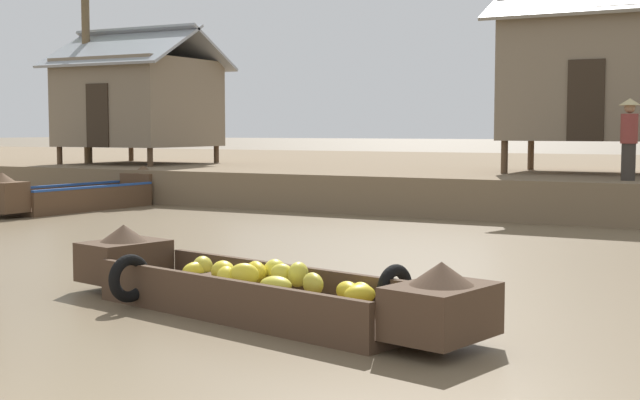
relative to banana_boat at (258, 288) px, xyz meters
The scene contains 6 objects.
ground_plane 5.16m from the banana_boat, 79.56° to the left, with size 300.00×300.00×0.00m, color #726047.
banana_boat is the anchor object (origin of this frame).
cargo_boat_upstream 12.93m from the banana_boat, 141.24° to the left, with size 1.44×5.10×0.98m.
stilt_house_left 18.54m from the banana_boat, 133.32° to the left, with size 4.48×4.08×4.06m.
stilt_house_mid_left 14.14m from the banana_boat, 87.00° to the left, with size 4.85×3.25×4.42m.
vendor_person 11.36m from the banana_boat, 80.45° to the left, with size 0.44×0.44×1.66m.
Camera 1 is at (3.87, -2.70, 1.91)m, focal length 49.72 mm.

